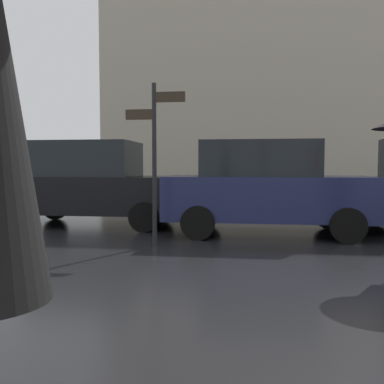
% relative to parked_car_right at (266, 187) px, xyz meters
% --- Properties ---
extents(parked_car_right, '(4.32, 2.03, 1.96)m').
position_rel_parked_car_right_xyz_m(parked_car_right, '(0.00, 0.00, 0.00)').
color(parked_car_right, '#1E234C').
rests_on(parked_car_right, ground).
extents(parked_car_distant, '(4.48, 1.99, 2.03)m').
position_rel_parked_car_right_xyz_m(parked_car_distant, '(-4.15, 0.78, 0.02)').
color(parked_car_distant, black).
rests_on(parked_car_distant, ground).
extents(street_signpost, '(1.08, 0.08, 2.91)m').
position_rel_parked_car_right_xyz_m(street_signpost, '(-2.04, -1.58, 0.77)').
color(street_signpost, black).
rests_on(street_signpost, ground).
extents(building_block, '(15.61, 2.56, 14.21)m').
position_rel_parked_car_right_xyz_m(building_block, '(0.63, 10.98, 6.11)').
color(building_block, '#B2A893').
rests_on(building_block, ground).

